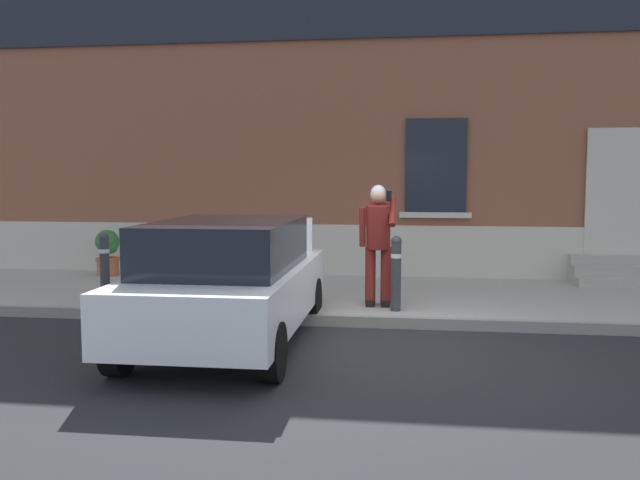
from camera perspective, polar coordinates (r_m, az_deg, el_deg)
ground_plane at (r=8.22m, az=3.32°, el=-8.80°), size 80.00×80.00×0.00m
sidewalk at (r=10.93m, az=4.51°, el=-4.80°), size 24.00×3.60×0.15m
curb_edge at (r=9.11m, az=3.80°, el=-6.89°), size 24.00×0.12×0.15m
building_facade at (r=13.35m, az=5.34°, el=12.80°), size 24.00×1.52×7.50m
entrance_stoop at (r=12.79m, az=24.16°, el=-2.57°), size 1.69×0.96×0.48m
hatchback_car_white at (r=8.12m, az=-7.65°, el=-3.33°), size 1.82×4.08×1.50m
bollard_near_person at (r=9.38m, az=6.44°, el=-2.59°), size 0.15×0.15×1.04m
bollard_far_left at (r=10.40m, az=-17.73°, el=-2.02°), size 0.15×0.15×1.04m
person_on_phone at (r=9.56m, az=4.93°, el=0.20°), size 0.51×0.51×1.74m
planter_terracotta at (r=13.22m, az=-17.49°, el=-0.92°), size 0.44×0.44×0.86m
planter_olive at (r=12.44m, az=-9.43°, el=-1.13°), size 0.44×0.44×0.86m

